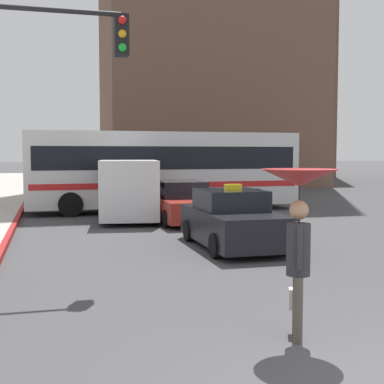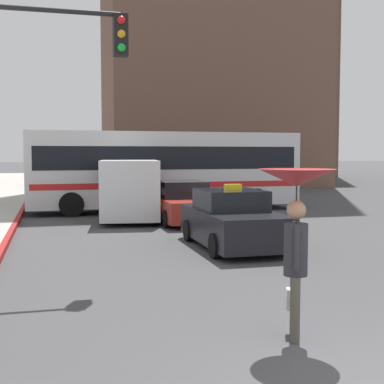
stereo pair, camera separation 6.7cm
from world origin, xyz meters
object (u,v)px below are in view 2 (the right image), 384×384
Objects in this scene: sedan_red at (182,203)px; city_bus at (165,167)px; taxi at (232,221)px; ambulance_van at (129,186)px; pedestrian_with_umbrella at (296,206)px; traffic_light at (28,83)px.

city_bus is at bearing -92.69° from sedan_red.
sedan_red is 0.38× the size of city_bus.
sedan_red is (-0.04, 5.38, -0.03)m from taxi.
city_bus is (1.86, 2.24, 0.62)m from ambulance_van.
ambulance_van reaches higher than taxi.
ambulance_van is at bearing 138.56° from city_bus.
ambulance_van is 13.81m from pedestrian_with_umbrella.
ambulance_van is at bearing -76.27° from taxi.
pedestrian_with_umbrella is at bearing 77.83° from taxi.
taxi is 6.31m from traffic_light.
traffic_light is (-3.46, 4.35, 2.01)m from pedestrian_with_umbrella.
traffic_light is at bearing 154.80° from city_bus.
city_bus reaches higher than sedan_red.
sedan_red is 2.41m from ambulance_van.
sedan_red is 1.92× the size of pedestrian_with_umbrella.
traffic_light is (-3.21, -9.45, 2.56)m from ambulance_van.
taxi is 0.94× the size of sedan_red.
city_bus reaches higher than ambulance_van.
traffic_light is (-5.07, -11.69, 1.94)m from city_bus.
sedan_red is at bearing -89.61° from taxi.
city_bus is 5.12× the size of pedestrian_with_umbrella.
city_bus is at bearing 16.39° from pedestrian_with_umbrella.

